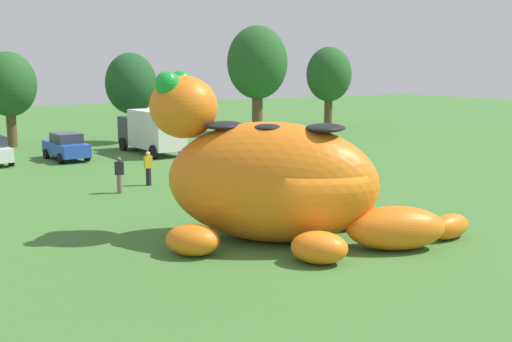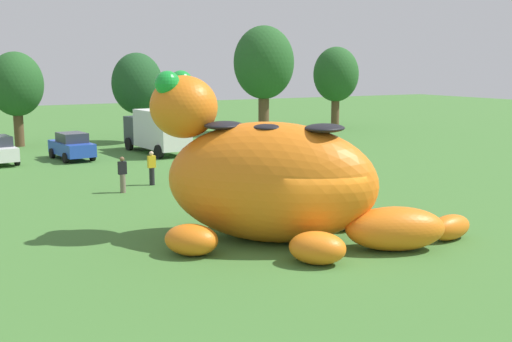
{
  "view_description": "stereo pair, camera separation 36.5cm",
  "coord_description": "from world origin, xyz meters",
  "px_view_note": "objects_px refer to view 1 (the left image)",
  "views": [
    {
      "loc": [
        -11.31,
        -15.63,
        5.94
      ],
      "look_at": [
        -0.66,
        2.96,
        2.26
      ],
      "focal_mm": 43.6,
      "sensor_mm": 36.0,
      "label": 1
    },
    {
      "loc": [
        -10.99,
        -15.81,
        5.94
      ],
      "look_at": [
        -0.66,
        2.96,
        2.26
      ],
      "focal_mm": 43.6,
      "sensor_mm": 36.0,
      "label": 2
    }
  ],
  "objects_px": {
    "giant_inflatable_creature": "(271,180)",
    "spectator_mid_field": "(343,168)",
    "car_blue": "(66,146)",
    "spectator_near_inflatable": "(148,169)",
    "spectator_by_cars": "(119,175)",
    "box_truck": "(152,130)",
    "spectator_wandering": "(222,147)"
  },
  "relations": [
    {
      "from": "spectator_near_inflatable",
      "to": "spectator_wandering",
      "type": "bearing_deg",
      "value": 39.39
    },
    {
      "from": "box_truck",
      "to": "spectator_by_cars",
      "type": "relative_size",
      "value": 3.85
    },
    {
      "from": "car_blue",
      "to": "spectator_near_inflatable",
      "type": "height_order",
      "value": "car_blue"
    },
    {
      "from": "spectator_wandering",
      "to": "spectator_near_inflatable",
      "type": "bearing_deg",
      "value": -140.61
    },
    {
      "from": "spectator_mid_field",
      "to": "spectator_by_cars",
      "type": "xyz_separation_m",
      "value": [
        -10.39,
        3.46,
        0.0
      ]
    },
    {
      "from": "spectator_near_inflatable",
      "to": "spectator_by_cars",
      "type": "bearing_deg",
      "value": -148.33
    },
    {
      "from": "car_blue",
      "to": "box_truck",
      "type": "xyz_separation_m",
      "value": [
        5.73,
        0.05,
        0.74
      ]
    },
    {
      "from": "box_truck",
      "to": "giant_inflatable_creature",
      "type": "bearing_deg",
      "value": -100.16
    },
    {
      "from": "spectator_near_inflatable",
      "to": "spectator_wandering",
      "type": "distance_m",
      "value": 8.96
    },
    {
      "from": "box_truck",
      "to": "spectator_near_inflatable",
      "type": "bearing_deg",
      "value": -111.41
    },
    {
      "from": "giant_inflatable_creature",
      "to": "car_blue",
      "type": "bearing_deg",
      "value": 94.63
    },
    {
      "from": "spectator_near_inflatable",
      "to": "spectator_mid_field",
      "type": "distance_m",
      "value": 9.72
    },
    {
      "from": "spectator_near_inflatable",
      "to": "spectator_mid_field",
      "type": "xyz_separation_m",
      "value": [
        8.57,
        -4.59,
        0.0
      ]
    },
    {
      "from": "giant_inflatable_creature",
      "to": "box_truck",
      "type": "height_order",
      "value": "giant_inflatable_creature"
    },
    {
      "from": "box_truck",
      "to": "car_blue",
      "type": "bearing_deg",
      "value": -179.48
    },
    {
      "from": "box_truck",
      "to": "spectator_mid_field",
      "type": "relative_size",
      "value": 3.85
    },
    {
      "from": "car_blue",
      "to": "spectator_mid_field",
      "type": "height_order",
      "value": "car_blue"
    },
    {
      "from": "car_blue",
      "to": "spectator_by_cars",
      "type": "distance_m",
      "value": 11.68
    },
    {
      "from": "giant_inflatable_creature",
      "to": "spectator_mid_field",
      "type": "bearing_deg",
      "value": 39.34
    },
    {
      "from": "giant_inflatable_creature",
      "to": "spectator_mid_field",
      "type": "distance_m",
      "value": 10.88
    },
    {
      "from": "giant_inflatable_creature",
      "to": "spectator_near_inflatable",
      "type": "height_order",
      "value": "giant_inflatable_creature"
    },
    {
      "from": "spectator_wandering",
      "to": "car_blue",
      "type": "bearing_deg",
      "value": 150.19
    },
    {
      "from": "spectator_near_inflatable",
      "to": "spectator_wandering",
      "type": "height_order",
      "value": "same"
    },
    {
      "from": "spectator_by_cars",
      "to": "spectator_near_inflatable",
      "type": "bearing_deg",
      "value": 31.67
    },
    {
      "from": "car_blue",
      "to": "spectator_mid_field",
      "type": "distance_m",
      "value": 18.22
    },
    {
      "from": "car_blue",
      "to": "spectator_mid_field",
      "type": "xyz_separation_m",
      "value": [
        10.14,
        -15.14,
        -0.01
      ]
    },
    {
      "from": "spectator_near_inflatable",
      "to": "box_truck",
      "type": "bearing_deg",
      "value": 68.59
    },
    {
      "from": "spectator_near_inflatable",
      "to": "spectator_mid_field",
      "type": "relative_size",
      "value": 1.0
    },
    {
      "from": "spectator_mid_field",
      "to": "box_truck",
      "type": "bearing_deg",
      "value": 106.18
    },
    {
      "from": "spectator_near_inflatable",
      "to": "spectator_by_cars",
      "type": "height_order",
      "value": "same"
    },
    {
      "from": "car_blue",
      "to": "spectator_mid_field",
      "type": "bearing_deg",
      "value": -56.19
    },
    {
      "from": "giant_inflatable_creature",
      "to": "spectator_wandering",
      "type": "bearing_deg",
      "value": 68.59
    }
  ]
}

